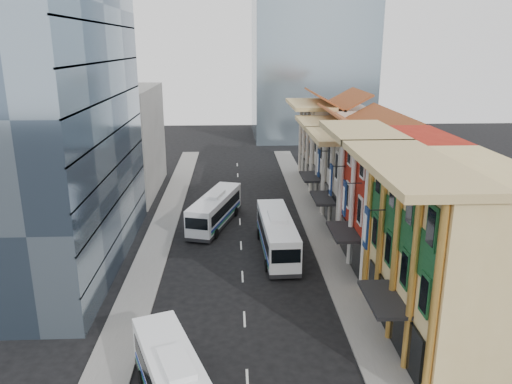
{
  "coord_description": "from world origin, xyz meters",
  "views": [
    {
      "loc": [
        -0.67,
        -24.43,
        19.36
      ],
      "look_at": [
        1.49,
        21.59,
        5.7
      ],
      "focal_mm": 35.0,
      "sensor_mm": 36.0,
      "label": 1
    }
  ],
  "objects_px": {
    "shophouse_tan": "(458,257)",
    "office_tower": "(39,98)",
    "bus_left_far": "(215,209)",
    "bus_right": "(277,234)"
  },
  "relations": [
    {
      "from": "shophouse_tan",
      "to": "bus_left_far",
      "type": "xyz_separation_m",
      "value": [
        -16.74,
        23.02,
        -4.12
      ]
    },
    {
      "from": "office_tower",
      "to": "bus_left_far",
      "type": "xyz_separation_m",
      "value": [
        14.26,
        9.02,
        -13.12
      ]
    },
    {
      "from": "bus_right",
      "to": "shophouse_tan",
      "type": "bearing_deg",
      "value": -56.91
    },
    {
      "from": "bus_left_far",
      "to": "bus_right",
      "type": "relative_size",
      "value": 0.96
    },
    {
      "from": "bus_left_far",
      "to": "bus_right",
      "type": "distance_m",
      "value": 10.13
    },
    {
      "from": "office_tower",
      "to": "bus_right",
      "type": "distance_m",
      "value": 24.25
    },
    {
      "from": "shophouse_tan",
      "to": "office_tower",
      "type": "height_order",
      "value": "office_tower"
    },
    {
      "from": "office_tower",
      "to": "bus_left_far",
      "type": "relative_size",
      "value": 2.56
    },
    {
      "from": "bus_left_far",
      "to": "bus_right",
      "type": "bearing_deg",
      "value": -35.84
    },
    {
      "from": "shophouse_tan",
      "to": "bus_left_far",
      "type": "height_order",
      "value": "shophouse_tan"
    }
  ]
}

